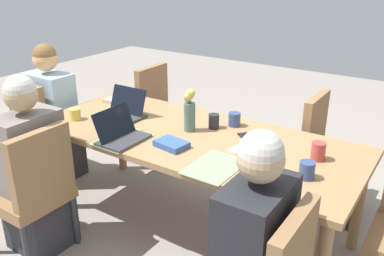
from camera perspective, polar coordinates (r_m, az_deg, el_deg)
The scene contains 23 objects.
ground_plane at distance 3.13m, azimuth 0.00°, elevation -13.31°, with size 10.00×10.00×0.00m, color gray.
dining_table at distance 2.80m, azimuth 0.00°, elevation -2.27°, with size 2.24×0.95×0.73m.
chair_near_left_near at distance 2.79m, azimuth -21.01°, elevation -7.58°, with size 0.44×0.44×0.90m.
person_near_left_near at distance 2.86m, azimuth -21.02°, elevation -6.18°, with size 0.36×0.40×1.19m.
chair_head_left_left_mid at distance 3.77m, azimuth -19.98°, elevation 0.32°, with size 0.44×0.44×0.90m.
person_head_left_left_mid at distance 3.75m, azimuth -18.58°, elevation 0.88°, with size 0.40×0.36×1.19m.
chair_far_right_near at distance 3.26m, azimuth 18.18°, elevation -2.84°, with size 0.44×0.44×0.90m.
chair_far_right_mid at distance 3.94m, azimuth -4.15°, elevation 2.55°, with size 0.44×0.44×0.90m.
flower_vase at distance 2.79m, azimuth -0.35°, elevation 2.55°, with size 0.08×0.08×0.30m.
placemat_near_left_near at distance 2.73m, azimuth -9.51°, elevation -1.56°, with size 0.36×0.26×0.00m, color #7FAD70.
placemat_head_left_left_mid at distance 3.16m, azimuth -10.24°, elevation 1.66°, with size 0.36×0.26×0.00m, color #7FAD70.
placemat_near_left_far at distance 2.35m, azimuth 3.20°, elevation -5.37°, with size 0.36×0.26×0.00m, color #7FAD70.
laptop_near_left_near at distance 2.71m, azimuth -9.82°, elevation -0.88°, with size 0.22×0.32×0.20m.
laptop_head_left_left_mid at distance 3.13m, azimuth -9.40°, elevation 2.34°, with size 0.32×0.22×0.21m.
coffee_mug_near_left at distance 2.52m, azimuth 17.04°, elevation -3.08°, with size 0.08×0.08×0.11m, color #AD3D38.
coffee_mug_near_right at distance 2.87m, azimuth 3.03°, elevation 0.95°, with size 0.07×0.07×0.10m, color #232328.
coffee_mug_centre_left at distance 2.92m, azimuth 5.88°, elevation 1.19°, with size 0.09×0.09×0.10m, color #33477A.
coffee_mug_centre_right at distance 2.30m, azimuth 15.59°, elevation -5.63°, with size 0.08×0.08×0.10m, color #33477A.
coffee_mug_far_left at distance 3.15m, azimuth -15.87°, elevation 1.87°, with size 0.09×0.09×0.08m, color #DBC64C.
book_red_cover at distance 3.46m, azimuth -10.22°, elevation 3.72°, with size 0.20×0.14×0.03m, color #B2A38E.
book_blue_cover at distance 2.59m, azimuth -2.81°, elevation -2.24°, with size 0.20×0.14×0.04m, color #335693.
phone_black at distance 2.75m, azimuth 7.52°, elevation -1.27°, with size 0.15×0.07×0.01m, color black.
phone_silver at distance 2.58m, azimuth 6.49°, elevation -2.83°, with size 0.15×0.07×0.01m, color silver.
Camera 1 is at (1.41, -2.12, 1.81)m, focal length 38.63 mm.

